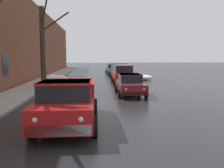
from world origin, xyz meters
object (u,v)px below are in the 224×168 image
Objects in this scene: suv_darkblue_parked_far_down_block at (119,70)px; bare_tree_mid_block at (43,45)px; sedan_green_queued_behind_truck at (113,69)px; suv_red_parked_kerbside_mid at (123,73)px; pickup_truck_red_approaching_near_lane at (68,102)px; sedan_maroon_parked_kerbside_close at (130,84)px.

bare_tree_mid_block is at bearing -127.71° from suv_darkblue_parked_far_down_block.
bare_tree_mid_block reaches higher than sedan_green_queued_behind_truck.
sedan_green_queued_behind_truck is at bearing 89.42° from suv_red_parked_kerbside_mid.
suv_red_parked_kerbside_mid is at bearing -90.58° from sedan_green_queued_behind_truck.
suv_red_parked_kerbside_mid is 5.89m from suv_darkblue_parked_far_down_block.
suv_darkblue_parked_far_down_block reaches higher than pickup_truck_red_approaching_near_lane.
suv_darkblue_parked_far_down_block is (7.00, 9.06, -2.55)m from bare_tree_mid_block.
sedan_maroon_parked_kerbside_close is 12.43m from suv_darkblue_parked_far_down_block.
suv_darkblue_parked_far_down_block is at bearing 78.28° from pickup_truck_red_approaching_near_lane.
sedan_maroon_parked_kerbside_close is 1.00× the size of suv_darkblue_parked_far_down_block.
suv_red_parked_kerbside_mid is (6.75, 3.17, -2.55)m from bare_tree_mid_block.
pickup_truck_red_approaching_near_lane is 1.06× the size of suv_red_parked_kerbside_mid.
sedan_maroon_parked_kerbside_close is (3.46, 6.94, -0.13)m from pickup_truck_red_approaching_near_lane.
suv_darkblue_parked_far_down_block reaches higher than sedan_green_queued_behind_truck.
sedan_green_queued_behind_truck is at bearing 65.96° from bare_tree_mid_block.
sedan_maroon_parked_kerbside_close is 1.00× the size of sedan_green_queued_behind_truck.
suv_red_parked_kerbside_mid is at bearing 25.19° from bare_tree_mid_block.
suv_darkblue_parked_far_down_block is (0.25, 5.88, -0.00)m from suv_red_parked_kerbside_mid.
pickup_truck_red_approaching_near_lane is at bearing -105.60° from suv_red_parked_kerbside_mid.
pickup_truck_red_approaching_near_lane is (2.99, -10.29, -2.66)m from bare_tree_mid_block.
suv_red_parked_kerbside_mid is at bearing 74.40° from pickup_truck_red_approaching_near_lane.
sedan_maroon_parked_kerbside_close is 18.77m from sedan_green_queued_behind_truck.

